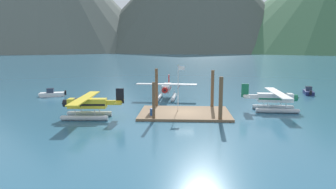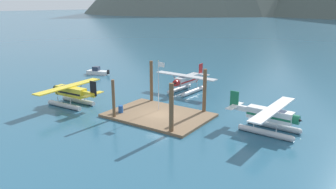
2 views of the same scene
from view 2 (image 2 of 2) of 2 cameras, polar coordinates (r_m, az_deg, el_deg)
name	(u,v)px [view 2 (image 2 of 2)]	position (r m, az deg, el deg)	size (l,w,h in m)	color
ground_plane	(159,116)	(39.74, -1.66, -3.83)	(1200.00, 1200.00, 0.00)	#285670
dock_platform	(159,115)	(39.69, -1.66, -3.63)	(12.01, 8.36, 0.30)	brown
piling_near_left	(114,100)	(38.65, -9.50, -0.90)	(0.36, 0.36, 4.77)	brown
piling_near_right	(171,109)	(33.66, 0.59, -2.54)	(0.48, 0.48, 5.47)	brown
piling_far_left	(151,82)	(44.50, -2.93, 2.19)	(0.43, 0.43, 5.83)	brown
piling_far_right	(205,92)	(40.20, 6.41, 0.50)	(0.46, 0.46, 5.63)	brown
flagpole	(159,80)	(40.05, -1.55, 2.56)	(0.95, 0.10, 6.28)	silver
fuel_drum	(121,109)	(40.43, -8.27, -2.55)	(0.62, 0.62, 0.88)	#1E4C99
seaplane_white_stbd_fwd	(270,118)	(36.15, 17.41, -3.93)	(7.98, 10.45, 3.84)	#B7BABF
seaplane_silver_bow_left	(186,82)	(50.28, 3.22, 2.18)	(10.46, 7.98, 3.84)	#B7BABF
seaplane_yellow_port_aft	(71,94)	(45.46, -16.63, 0.09)	(7.98, 10.45, 3.84)	#B7BABF
boat_white_open_west	(97,72)	(64.81, -12.30, 3.91)	(4.74, 2.67, 1.50)	silver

